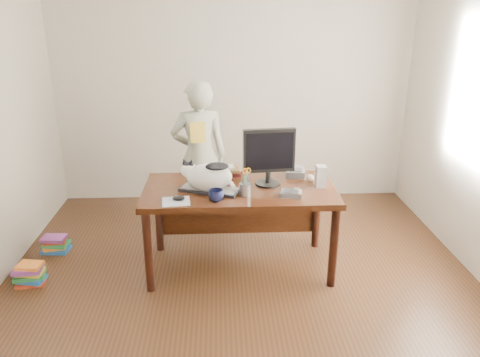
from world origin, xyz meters
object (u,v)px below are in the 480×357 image
object	(u,v)px
monitor	(269,154)
coffee_mug	(216,195)
phone	(292,193)
book_stack	(228,171)
book_pile_a	(30,274)
desk	(239,200)
cat	(208,175)
keyboard	(210,190)
book_pile_b	(56,244)
pen_cup	(245,188)
mouse	(179,198)
person	(199,156)
baseball	(310,178)
speaker	(321,176)
calculator	(296,172)

from	to	relation	value
monitor	coffee_mug	world-z (taller)	monitor
phone	book_stack	size ratio (longest dim) A/B	0.78
coffee_mug	book_pile_a	size ratio (longest dim) A/B	0.44
desk	phone	xyz separation A→B (m)	(0.41, -0.28, 0.17)
cat	phone	size ratio (longest dim) A/B	2.53
keyboard	book_pile_b	size ratio (longest dim) A/B	2.02
pen_cup	book_stack	xyz separation A→B (m)	(-0.13, 0.48, -0.03)
desk	mouse	bearing A→B (deg)	-145.48
cat	person	world-z (taller)	person
pen_cup	baseball	bearing A→B (deg)	25.96
desk	cat	world-z (taller)	cat
monitor	desk	bearing A→B (deg)	166.77
pen_cup	mouse	size ratio (longest dim) A/B	2.25
baseball	mouse	bearing A→B (deg)	-161.39
baseball	keyboard	bearing A→B (deg)	-168.11
coffee_mug	speaker	xyz separation A→B (m)	(0.87, 0.27, 0.04)
mouse	coffee_mug	distance (m)	0.29
book_stack	calculator	world-z (taller)	book_stack
speaker	book_pile_b	bearing A→B (deg)	172.86
pen_cup	coffee_mug	world-z (taller)	pen_cup
calculator	person	bearing A→B (deg)	155.01
desk	baseball	size ratio (longest dim) A/B	24.08
keyboard	pen_cup	distance (m)	0.30
desk	book_stack	size ratio (longest dim) A/B	6.65
book_stack	person	xyz separation A→B (m)	(-0.27, 0.54, -0.02)
book_stack	mouse	bearing A→B (deg)	-129.34
book_stack	calculator	size ratio (longest dim) A/B	1.05
speaker	baseball	size ratio (longest dim) A/B	2.74
desk	book_pile_b	world-z (taller)	desk
phone	coffee_mug	bearing A→B (deg)	-161.04
pen_cup	book_pile_a	world-z (taller)	pen_cup
monitor	book_pile_a	world-z (taller)	monitor
keyboard	monitor	distance (m)	0.57
pen_cup	mouse	world-z (taller)	pen_cup
monitor	person	bearing A→B (deg)	121.22
speaker	cat	bearing A→B (deg)	-175.14
phone	book_pile_a	xyz separation A→B (m)	(-2.16, 0.00, -0.69)
keyboard	speaker	bearing A→B (deg)	25.05
baseball	pen_cup	bearing A→B (deg)	-154.04
speaker	calculator	size ratio (longest dim) A/B	0.80
pen_cup	book_pile_b	world-z (taller)	pen_cup
mouse	calculator	size ratio (longest dim) A/B	0.45
speaker	person	world-z (taller)	person
desk	coffee_mug	world-z (taller)	coffee_mug
book_stack	book_pile_a	bearing A→B (deg)	-167.66
pen_cup	book_pile_a	xyz separation A→B (m)	(-1.79, -0.03, -0.73)
desk	person	xyz separation A→B (m)	(-0.37, 0.78, 0.16)
pen_cup	person	world-z (taller)	person
person	book_pile_b	bearing A→B (deg)	13.86
cat	pen_cup	xyz separation A→B (m)	(0.30, -0.10, -0.07)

